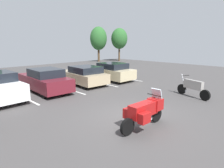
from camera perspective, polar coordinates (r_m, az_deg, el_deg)
ground at (r=8.45m, az=6.21°, el=-9.82°), size 44.00×44.00×0.10m
motorcycle_touring at (r=7.25m, az=9.73°, el=-7.81°), size 2.30×0.95×1.38m
motorcycle_second at (r=12.07m, az=22.86°, el=-0.90°), size 0.88×2.17×1.24m
parking_stripes at (r=12.76m, az=-25.53°, el=-3.12°), size 17.60×5.12×0.01m
car_maroon at (r=13.15m, az=-19.34°, el=1.05°), size 1.94×4.66×1.50m
car_tan at (r=14.63m, az=-8.49°, el=2.57°), size 2.20×4.33×1.41m
car_champagne at (r=16.27m, az=-0.62°, el=3.73°), size 1.99×4.47×1.47m
tree_far_right at (r=32.54m, az=-4.04°, el=13.31°), size 2.76×2.76×5.70m
tree_far_left at (r=33.47m, az=2.18°, el=13.31°), size 2.74×2.74×5.54m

